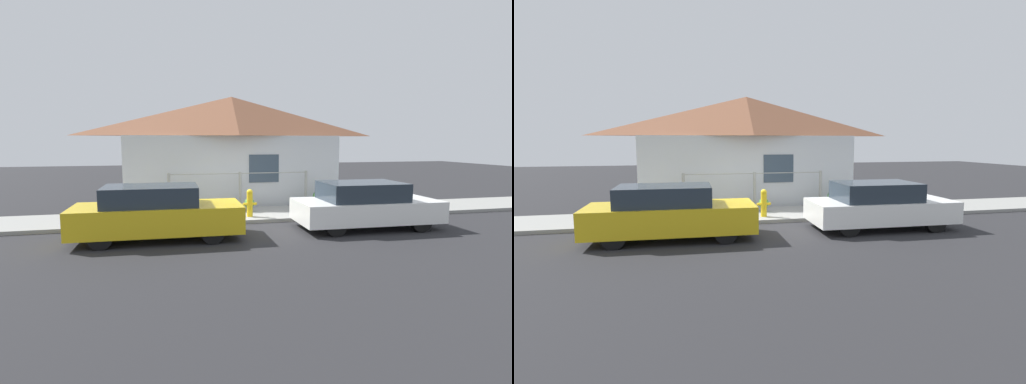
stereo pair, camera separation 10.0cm
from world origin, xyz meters
TOP-DOWN VIEW (x-y plane):
  - ground_plane at (0.00, 0.00)m, footprint 60.00×60.00m
  - sidewalk at (0.00, 1.15)m, footprint 24.00×2.30m
  - house at (0.00, 3.66)m, footprint 8.19×2.23m
  - fence at (0.00, 2.15)m, footprint 4.90×0.10m
  - car_left at (-2.78, -1.29)m, footprint 4.12×1.75m
  - car_right at (2.86, -1.29)m, footprint 3.98×1.86m
  - fire_hydrant at (-0.02, 0.54)m, footprint 0.43×0.19m
  - potted_plant_near_hydrant at (0.16, 1.40)m, footprint 0.34×0.34m
  - potted_plant_by_fence at (-1.94, 1.81)m, footprint 0.37×0.37m
  - potted_plant_corner at (2.79, 1.98)m, footprint 0.35×0.35m

SIDE VIEW (x-z plane):
  - ground_plane at x=0.00m, z-range 0.00..0.00m
  - sidewalk at x=0.00m, z-range 0.00..0.11m
  - potted_plant_near_hydrant at x=0.16m, z-range 0.13..0.58m
  - potted_plant_by_fence at x=-1.94m, z-range 0.12..0.61m
  - potted_plant_corner at x=2.79m, z-range 0.15..0.68m
  - fire_hydrant at x=-0.02m, z-range 0.13..0.98m
  - car_right at x=2.86m, z-range 0.00..1.29m
  - car_left at x=-2.78m, z-range 0.00..1.34m
  - fence at x=0.00m, z-range 0.17..1.43m
  - house at x=0.00m, z-range 1.13..5.19m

